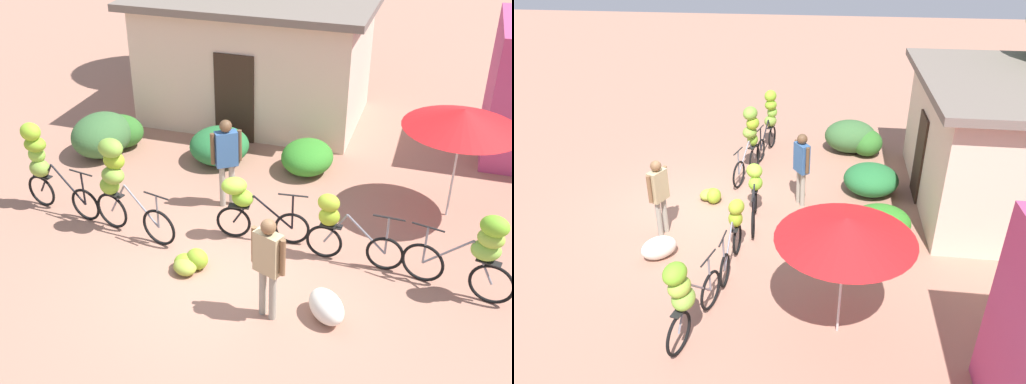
% 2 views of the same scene
% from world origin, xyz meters
% --- Properties ---
extents(ground_plane, '(60.00, 60.00, 0.00)m').
position_xyz_m(ground_plane, '(0.00, 0.00, 0.00)').
color(ground_plane, '#A3715C').
extents(building_low, '(5.47, 3.62, 2.90)m').
position_xyz_m(building_low, '(-1.50, 6.21, 1.47)').
color(building_low, beige).
rests_on(building_low, ground).
extents(hedge_bush_front_left, '(1.23, 1.45, 0.90)m').
position_xyz_m(hedge_bush_front_left, '(-3.99, 3.14, 0.45)').
color(hedge_bush_front_left, '#396635').
rests_on(hedge_bush_front_left, ground).
extents(hedge_bush_front_right, '(1.04, 0.87, 0.71)m').
position_xyz_m(hedge_bush_front_right, '(-3.80, 3.61, 0.36)').
color(hedge_bush_front_right, '#316D28').
rests_on(hedge_bush_front_right, ground).
extents(hedge_bush_mid, '(1.25, 1.30, 0.72)m').
position_xyz_m(hedge_bush_mid, '(-1.48, 3.60, 0.36)').
color(hedge_bush_mid, '#266F36').
rests_on(hedge_bush_mid, ground).
extents(hedge_bush_by_door, '(1.06, 1.22, 0.65)m').
position_xyz_m(hedge_bush_by_door, '(0.40, 3.71, 0.33)').
color(hedge_bush_by_door, '#338427').
rests_on(hedge_bush_by_door, ground).
extents(market_umbrella, '(2.03, 2.03, 2.09)m').
position_xyz_m(market_umbrella, '(3.24, 2.87, 1.92)').
color(market_umbrella, beige).
rests_on(market_umbrella, ground).
extents(bicycle_leftmost, '(1.67, 0.45, 1.71)m').
position_xyz_m(bicycle_leftmost, '(-3.82, 0.85, 1.00)').
color(bicycle_leftmost, black).
rests_on(bicycle_leftmost, ground).
extents(bicycle_near_pile, '(1.68, 0.52, 1.79)m').
position_xyz_m(bicycle_near_pile, '(-2.14, 0.57, 1.07)').
color(bicycle_near_pile, black).
rests_on(bicycle_near_pile, ground).
extents(bicycle_center_loaded, '(1.62, 0.48, 1.17)m').
position_xyz_m(bicycle_center_loaded, '(-0.01, 1.03, 0.72)').
color(bicycle_center_loaded, black).
rests_on(bicycle_center_loaded, ground).
extents(bicycle_by_shop, '(1.61, 0.36, 1.19)m').
position_xyz_m(bicycle_by_shop, '(1.60, 0.90, 0.69)').
color(bicycle_by_shop, black).
rests_on(bicycle_by_shop, ground).
extents(bicycle_rightmost, '(1.69, 0.54, 1.50)m').
position_xyz_m(bicycle_rightmost, '(3.72, 0.60, 0.88)').
color(bicycle_rightmost, black).
rests_on(bicycle_rightmost, ground).
extents(banana_pile_on_ground, '(0.62, 0.63, 0.35)m').
position_xyz_m(banana_pile_on_ground, '(-0.59, -0.09, 0.15)').
color(banana_pile_on_ground, '#94A83B').
rests_on(banana_pile_on_ground, ground).
extents(produce_sack, '(0.79, 0.82, 0.44)m').
position_xyz_m(produce_sack, '(1.73, -0.56, 0.22)').
color(produce_sack, silver).
rests_on(produce_sack, ground).
extents(person_vendor, '(0.49, 0.39, 1.73)m').
position_xyz_m(person_vendor, '(-0.71, 1.98, 1.07)').
color(person_vendor, gray).
rests_on(person_vendor, ground).
extents(person_bystander, '(0.55, 0.33, 1.67)m').
position_xyz_m(person_bystander, '(0.91, -0.76, 1.02)').
color(person_bystander, gray).
rests_on(person_bystander, ground).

